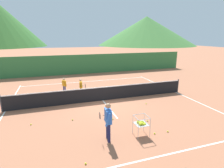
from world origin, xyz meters
The scene contains 21 objects.
ground_plane centered at (0.00, 0.00, 0.00)m, with size 120.00×120.00×0.00m, color #A86647.
line_baseline_near centered at (0.00, -6.38, 0.00)m, with size 11.88×0.08×0.01m, color white.
line_baseline_far centered at (0.00, 5.59, 0.00)m, with size 11.88×0.08×0.01m, color white.
line_sideline_west centered at (-5.94, 0.00, 0.00)m, with size 0.08×11.98×0.01m, color white.
line_sideline_east centered at (5.94, 0.00, 0.00)m, with size 0.08×11.98×0.01m, color white.
line_service_center centered at (0.00, 0.00, 0.00)m, with size 0.08×5.91×0.01m, color white.
tennis_net centered at (0.00, 0.00, 0.50)m, with size 12.24×0.08×1.05m.
instructor centered at (-1.08, -4.75, 1.00)m, with size 0.43×0.78×1.66m.
student_0 centered at (-2.36, 2.40, 0.74)m, with size 0.33×0.51×1.23m.
student_1 centered at (-1.25, 1.34, 0.78)m, with size 0.41×0.64×1.30m.
ball_cart centered at (0.41, -4.84, 0.59)m, with size 0.58×0.58×0.90m.
tennis_ball_0 centered at (-2.26, -5.95, 0.03)m, with size 0.07×0.07×0.07m, color yellow.
tennis_ball_1 centered at (1.36, -3.75, 0.03)m, with size 0.07×0.07×0.07m, color yellow.
tennis_ball_3 centered at (1.05, -4.96, 0.03)m, with size 0.07×0.07×0.07m, color yellow.
tennis_ball_4 centered at (-2.31, -2.41, 0.03)m, with size 0.07×0.07×0.07m, color yellow.
tennis_ball_5 centered at (1.71, -4.99, 0.03)m, with size 0.07×0.07×0.07m, color yellow.
tennis_ball_6 centered at (-0.27, -2.99, 0.03)m, with size 0.07×0.07×0.07m, color yellow.
tennis_ball_8 centered at (2.48, -1.55, 0.03)m, with size 0.07×0.07×0.07m, color yellow.
tennis_ball_9 centered at (-4.33, -2.27, 0.03)m, with size 0.07×0.07×0.07m, color yellow.
windscreen_fence centered at (0.00, 9.41, 1.11)m, with size 26.13×0.08×2.22m, color #33753D.
hill_1 centered at (39.12, 66.08, 6.40)m, with size 44.14×44.14×12.81m, color #427A38.
Camera 1 is at (-3.05, -11.27, 4.29)m, focal length 28.98 mm.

